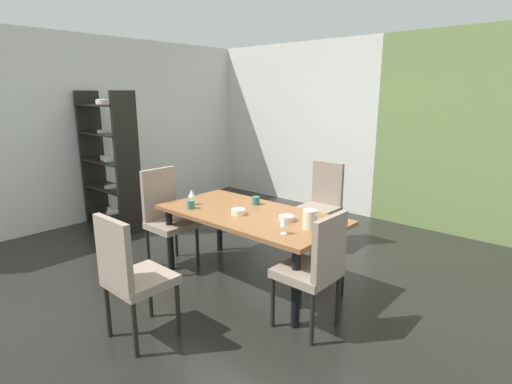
# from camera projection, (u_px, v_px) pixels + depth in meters

# --- Properties ---
(ground_plane) EXTENTS (5.89, 5.86, 0.02)m
(ground_plane) POSITION_uv_depth(u_px,v_px,m) (229.00, 274.00, 4.25)
(ground_plane) COLOR black
(back_panel_interior) EXTENTS (3.18, 0.10, 2.67)m
(back_panel_interior) POSITION_uv_depth(u_px,v_px,m) (291.00, 124.00, 6.88)
(back_panel_interior) COLOR silver
(back_panel_interior) RESTS_ON ground_plane
(garden_window_panel) EXTENTS (2.71, 0.10, 2.67)m
(garden_window_panel) POSITION_uv_depth(u_px,v_px,m) (480.00, 136.00, 4.99)
(garden_window_panel) COLOR olive
(garden_window_panel) RESTS_ON ground_plane
(left_interior_panel) EXTENTS (0.10, 5.86, 2.67)m
(left_interior_panel) POSITION_uv_depth(u_px,v_px,m) (87.00, 130.00, 5.79)
(left_interior_panel) COLOR silver
(left_interior_panel) RESTS_ON ground_plane
(dining_table) EXTENTS (1.85, 0.92, 0.73)m
(dining_table) POSITION_uv_depth(u_px,v_px,m) (250.00, 220.00, 3.91)
(dining_table) COLOR brown
(dining_table) RESTS_ON ground_plane
(chair_head_near) EXTENTS (0.44, 0.44, 1.01)m
(chair_head_near) POSITION_uv_depth(u_px,v_px,m) (130.00, 273.00, 2.96)
(chair_head_near) COLOR gray
(chair_head_near) RESTS_ON ground_plane
(chair_head_far) EXTENTS (0.44, 0.45, 1.04)m
(chair_head_far) POSITION_uv_depth(u_px,v_px,m) (322.00, 201.00, 4.91)
(chair_head_far) COLOR gray
(chair_head_far) RESTS_ON ground_plane
(chair_left_near) EXTENTS (0.45, 0.44, 1.07)m
(chair_left_near) POSITION_uv_depth(u_px,v_px,m) (166.00, 214.00, 4.34)
(chair_left_near) COLOR gray
(chair_left_near) RESTS_ON ground_plane
(chair_right_near) EXTENTS (0.44, 0.44, 0.98)m
(chair_right_near) POSITION_uv_depth(u_px,v_px,m) (315.00, 266.00, 3.10)
(chair_right_near) COLOR gray
(chair_right_near) RESTS_ON ground_plane
(display_shelf) EXTENTS (1.00, 0.34, 1.89)m
(display_shelf) POSITION_uv_depth(u_px,v_px,m) (109.00, 160.00, 5.48)
(display_shelf) COLOR black
(display_shelf) RESTS_ON ground_plane
(wine_glass_right) EXTENTS (0.07, 0.07, 0.16)m
(wine_glass_right) POSITION_uv_depth(u_px,v_px,m) (192.00, 194.00, 4.14)
(wine_glass_right) COLOR silver
(wine_glass_right) RESTS_ON dining_table
(wine_glass_rear) EXTENTS (0.06, 0.06, 0.16)m
(wine_glass_rear) POSITION_uv_depth(u_px,v_px,m) (284.00, 221.00, 3.28)
(wine_glass_rear) COLOR silver
(wine_glass_rear) RESTS_ON dining_table
(serving_bowl_near_shelf) EXTENTS (0.15, 0.15, 0.05)m
(serving_bowl_near_shelf) POSITION_uv_depth(u_px,v_px,m) (287.00, 218.00, 3.64)
(serving_bowl_near_shelf) COLOR beige
(serving_bowl_near_shelf) RESTS_ON dining_table
(serving_bowl_near_window) EXTENTS (0.13, 0.13, 0.05)m
(serving_bowl_near_window) POSITION_uv_depth(u_px,v_px,m) (238.00, 212.00, 3.82)
(serving_bowl_near_window) COLOR white
(serving_bowl_near_window) RESTS_ON dining_table
(cup_east) EXTENTS (0.08, 0.08, 0.09)m
(cup_east) POSITION_uv_depth(u_px,v_px,m) (191.00, 204.00, 4.02)
(cup_east) COLOR #32766A
(cup_east) RESTS_ON dining_table
(cup_corner) EXTENTS (0.08, 0.08, 0.08)m
(cup_corner) POSITION_uv_depth(u_px,v_px,m) (256.00, 201.00, 4.17)
(cup_corner) COLOR #2C6E6C
(cup_corner) RESTS_ON dining_table
(pitcher_north) EXTENTS (0.14, 0.13, 0.17)m
(pitcher_north) POSITION_uv_depth(u_px,v_px,m) (310.00, 219.00, 3.41)
(pitcher_north) COLOR beige
(pitcher_north) RESTS_ON dining_table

